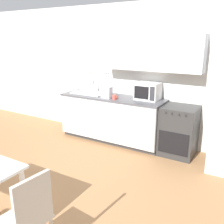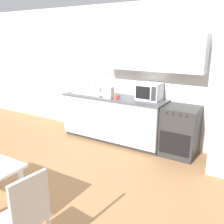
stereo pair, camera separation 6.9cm
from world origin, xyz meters
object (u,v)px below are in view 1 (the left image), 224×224
oven_range (179,131)px  microwave (148,91)px  coffee_mug (115,97)px  dining_chair_side (29,214)px

oven_range → microwave: bearing=172.2°
coffee_mug → dining_chair_side: coffee_mug is taller
microwave → dining_chair_side: size_ratio=0.47×
microwave → coffee_mug: bearing=-149.4°
coffee_mug → dining_chair_side: 2.89m
oven_range → coffee_mug: (-1.20, -0.23, 0.52)m
oven_range → dining_chair_side: 3.03m
oven_range → microwave: size_ratio=2.03×
oven_range → dining_chair_side: bearing=-99.1°
coffee_mug → oven_range: bearing=10.7°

